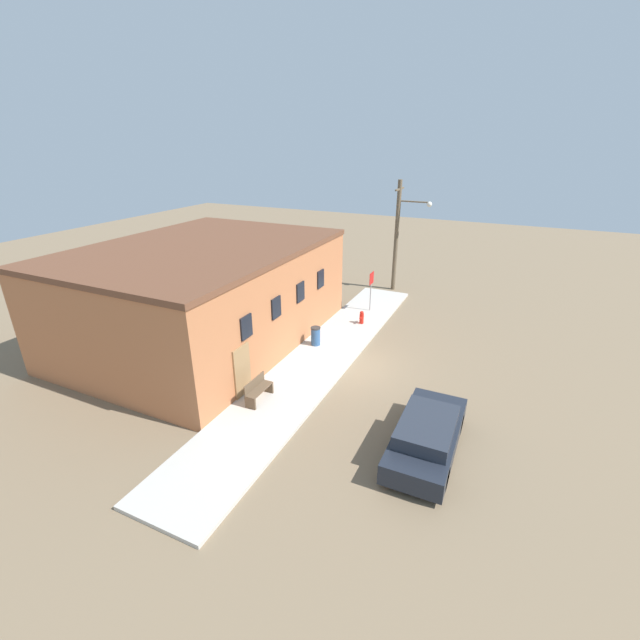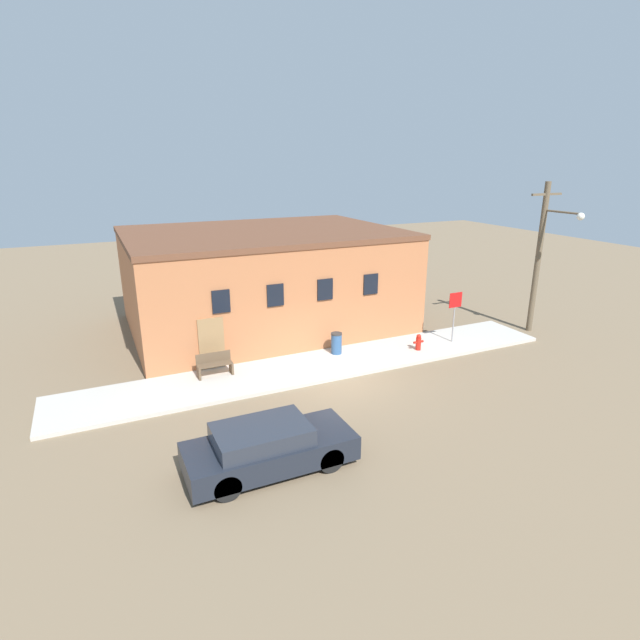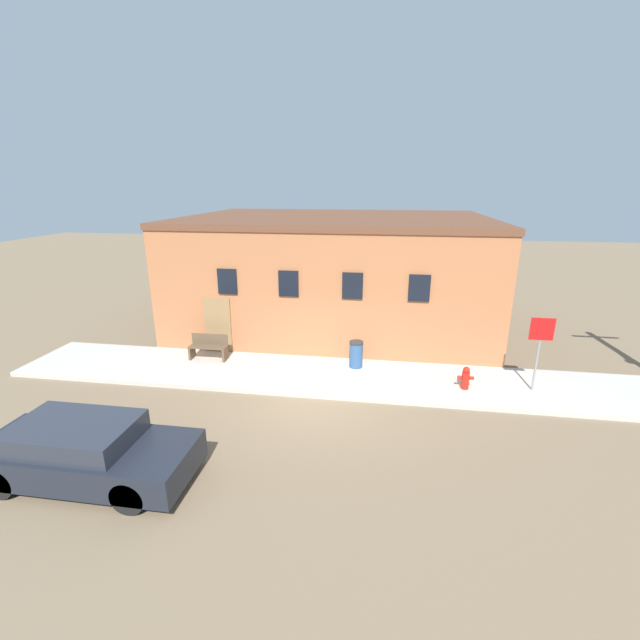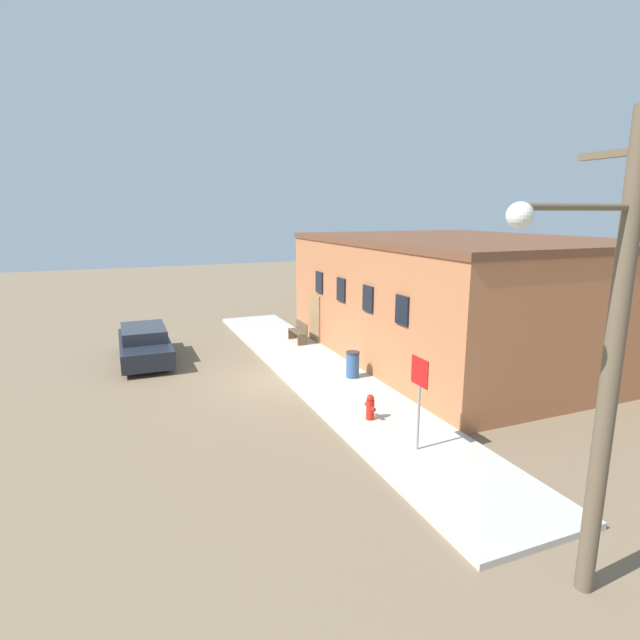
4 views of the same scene
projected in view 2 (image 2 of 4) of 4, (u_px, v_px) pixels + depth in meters
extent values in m
plane|color=#7A664C|center=(338.00, 380.00, 18.92)|extent=(80.00, 80.00, 0.00)
cube|color=#BCB7AD|center=(322.00, 365.00, 20.15)|extent=(20.51, 2.91, 0.14)
cube|color=#B26B42|center=(264.00, 281.00, 24.64)|extent=(12.63, 9.35, 4.54)
cube|color=brown|center=(262.00, 233.00, 23.91)|extent=(12.73, 9.45, 0.24)
cube|color=black|center=(221.00, 301.00, 19.09)|extent=(0.70, 0.08, 0.90)
cube|color=black|center=(275.00, 295.00, 19.97)|extent=(0.70, 0.08, 0.90)
cube|color=black|center=(325.00, 289.00, 20.86)|extent=(0.70, 0.08, 0.90)
cube|color=black|center=(371.00, 284.00, 21.75)|extent=(0.70, 0.08, 0.90)
cube|color=#937047|center=(212.00, 345.00, 19.42)|extent=(1.00, 0.08, 2.20)
cylinder|color=red|center=(418.00, 344.00, 21.51)|extent=(0.23, 0.23, 0.55)
sphere|color=red|center=(419.00, 336.00, 21.41)|extent=(0.21, 0.21, 0.21)
cylinder|color=red|center=(415.00, 343.00, 21.41)|extent=(0.13, 0.10, 0.10)
cylinder|color=red|center=(422.00, 341.00, 21.56)|extent=(0.13, 0.10, 0.10)
cylinder|color=gray|center=(454.00, 317.00, 22.24)|extent=(0.06, 0.06, 2.29)
cube|color=red|center=(456.00, 300.00, 21.97)|extent=(0.67, 0.02, 0.67)
cube|color=brown|center=(199.00, 373.00, 18.66)|extent=(0.08, 0.44, 0.45)
cube|color=brown|center=(231.00, 368.00, 19.17)|extent=(0.08, 0.44, 0.45)
cube|color=brown|center=(215.00, 364.00, 18.84)|extent=(1.33, 0.44, 0.04)
cube|color=brown|center=(213.00, 357.00, 18.95)|extent=(1.33, 0.04, 0.39)
cylinder|color=#2D517F|center=(336.00, 344.00, 21.07)|extent=(0.45, 0.45, 0.85)
cylinder|color=#2D2D2D|center=(337.00, 334.00, 20.93)|extent=(0.47, 0.47, 0.06)
cylinder|color=brown|center=(538.00, 259.00, 23.42)|extent=(0.27, 0.27, 7.07)
cylinder|color=brown|center=(562.00, 212.00, 21.91)|extent=(0.09, 1.90, 0.09)
sphere|color=silver|center=(581.00, 216.00, 21.12)|extent=(0.32, 0.32, 0.32)
cube|color=brown|center=(547.00, 194.00, 22.52)|extent=(1.80, 0.10, 0.10)
cylinder|color=black|center=(306.00, 431.00, 14.71)|extent=(0.70, 0.20, 0.70)
cylinder|color=black|center=(331.00, 460.00, 13.29)|extent=(0.70, 0.20, 0.70)
cylinder|color=black|center=(212.00, 453.00, 13.58)|extent=(0.70, 0.20, 0.70)
cylinder|color=black|center=(227.00, 488.00, 12.16)|extent=(0.70, 0.20, 0.70)
cube|color=#1E232D|center=(270.00, 451.00, 13.38)|extent=(4.55, 1.84, 0.67)
cube|color=#282D38|center=(262.00, 434.00, 13.12)|extent=(2.50, 1.62, 0.46)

